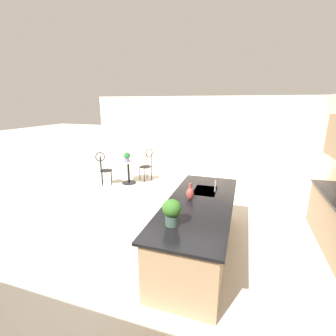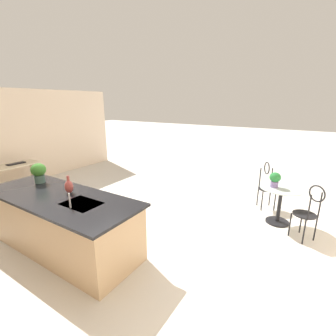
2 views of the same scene
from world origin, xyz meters
name	(u,v)px [view 2 (image 2 of 2)]	position (x,y,z in m)	size (l,w,h in m)	color
ground_plane	(115,230)	(0.00, 0.00, 0.00)	(40.00, 40.00, 0.00)	beige
kitchen_island	(62,222)	(0.30, 0.85, 0.46)	(2.80, 1.06, 0.92)	tan
bistro_table	(280,202)	(-2.56, -1.94, 0.45)	(0.80, 0.80, 0.74)	black
chair_near_window	(309,210)	(-3.06, -1.52, 0.57)	(0.53, 0.53, 1.04)	black
chair_by_island	(267,183)	(-2.19, -2.58, 0.57)	(0.52, 0.52, 1.04)	black
sink_faucet	(70,201)	(-0.25, 1.03, 1.03)	(0.02, 0.02, 0.22)	#B2B5BA
writing_desk	(14,173)	(3.65, -0.06, 0.51)	(0.60, 1.20, 0.74)	beige
keyboard	(16,163)	(3.67, -0.16, 0.75)	(0.16, 0.44, 0.03)	black
potted_plant_on_table	(275,179)	(-2.43, -1.90, 0.91)	(0.21, 0.21, 0.29)	#7A669E
potted_plant_counter_far	(39,172)	(1.15, 0.64, 1.12)	(0.25, 0.25, 0.36)	#385147
vase_on_counter	(69,186)	(0.25, 0.68, 1.03)	(0.13, 0.13, 0.29)	#993D38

